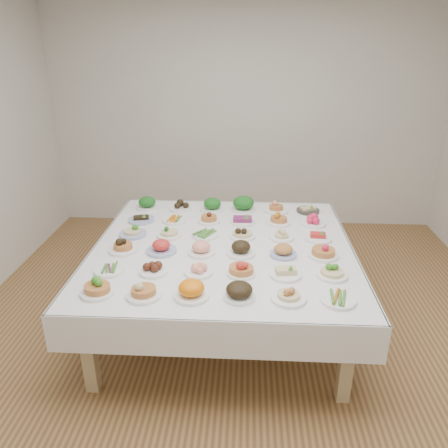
# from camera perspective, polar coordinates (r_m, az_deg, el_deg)

# --- Properties ---
(room_envelope) EXTENTS (5.02, 5.02, 2.81)m
(room_envelope) POSITION_cam_1_polar(r_m,az_deg,el_deg) (3.18, 2.69, 13.75)
(room_envelope) COLOR olive
(room_envelope) RESTS_ON ground
(display_table) EXTENTS (2.16, 2.16, 0.75)m
(display_table) POSITION_cam_1_polar(r_m,az_deg,el_deg) (3.69, -0.13, -3.73)
(display_table) COLOR white
(display_table) RESTS_ON ground
(dish_0) EXTENTS (0.24, 0.24, 0.14)m
(dish_0) POSITION_cam_1_polar(r_m,az_deg,el_deg) (3.08, -16.28, -7.67)
(dish_0) COLOR white
(dish_0) RESTS_ON display_table
(dish_1) EXTENTS (0.23, 0.23, 0.14)m
(dish_1) POSITION_cam_1_polar(r_m,az_deg,el_deg) (2.98, -10.48, -8.25)
(dish_1) COLOR white
(dish_1) RESTS_ON display_table
(dish_2) EXTENTS (0.24, 0.24, 0.13)m
(dish_2) POSITION_cam_1_polar(r_m,az_deg,el_deg) (2.94, -4.29, -8.45)
(dish_2) COLOR white
(dish_2) RESTS_ON display_table
(dish_3) EXTENTS (0.23, 0.23, 0.14)m
(dish_3) POSITION_cam_1_polar(r_m,az_deg,el_deg) (2.92, 2.01, -8.51)
(dish_3) COLOR white
(dish_3) RESTS_ON display_table
(dish_4) EXTENTS (0.23, 0.23, 0.13)m
(dish_4) POSITION_cam_1_polar(r_m,az_deg,el_deg) (2.93, 8.48, -8.76)
(dish_4) COLOR white
(dish_4) RESTS_ON display_table
(dish_5) EXTENTS (0.23, 0.23, 0.06)m
(dish_5) POSITION_cam_1_polar(r_m,az_deg,el_deg) (3.00, 14.66, -9.34)
(dish_5) COLOR white
(dish_5) RESTS_ON display_table
(dish_6) EXTENTS (0.22, 0.22, 0.05)m
(dish_6) POSITION_cam_1_polar(r_m,az_deg,el_deg) (3.36, -14.70, -5.73)
(dish_6) COLOR white
(dish_6) RESTS_ON display_table
(dish_7) EXTENTS (0.21, 0.21, 0.09)m
(dish_7) POSITION_cam_1_polar(r_m,az_deg,el_deg) (3.27, -9.19, -5.69)
(dish_7) COLOR white
(dish_7) RESTS_ON display_table
(dish_8) EXTENTS (0.21, 0.21, 0.08)m
(dish_8) POSITION_cam_1_polar(r_m,az_deg,el_deg) (3.22, -3.35, -5.98)
(dish_8) COLOR white
(dish_8) RESTS_ON display_table
(dish_9) EXTENTS (0.23, 0.22, 0.14)m
(dish_9) POSITION_cam_1_polar(r_m,az_deg,el_deg) (3.19, 2.27, -5.60)
(dish_9) COLOR white
(dish_9) RESTS_ON display_table
(dish_10) EXTENTS (0.23, 0.23, 0.09)m
(dish_10) POSITION_cam_1_polar(r_m,az_deg,el_deg) (3.22, 8.07, -6.19)
(dish_10) COLOR white
(dish_10) RESTS_ON display_table
(dish_11) EXTENTS (0.22, 0.22, 0.13)m
(dish_11) POSITION_cam_1_polar(r_m,az_deg,el_deg) (3.27, 13.99, -5.71)
(dish_11) COLOR white
(dish_11) RESTS_ON display_table
(dish_12) EXTENTS (0.23, 0.23, 0.15)m
(dish_12) POSITION_cam_1_polar(r_m,az_deg,el_deg) (3.63, -13.09, -2.48)
(dish_12) COLOR white
(dish_12) RESTS_ON display_table
(dish_13) EXTENTS (0.24, 0.24, 0.12)m
(dish_13) POSITION_cam_1_polar(r_m,az_deg,el_deg) (3.56, -8.20, -2.85)
(dish_13) COLOR #4C66B2
(dish_13) RESTS_ON display_table
(dish_14) EXTENTS (0.22, 0.22, 0.11)m
(dish_14) POSITION_cam_1_polar(r_m,az_deg,el_deg) (3.50, -3.00, -3.18)
(dish_14) COLOR white
(dish_14) RESTS_ON display_table
(dish_15) EXTENTS (0.23, 0.23, 0.13)m
(dish_15) POSITION_cam_1_polar(r_m,az_deg,el_deg) (3.49, 2.23, -3.09)
(dish_15) COLOR white
(dish_15) RESTS_ON display_table
(dish_16) EXTENTS (0.21, 0.21, 0.11)m
(dish_16) POSITION_cam_1_polar(r_m,az_deg,el_deg) (3.50, 7.76, -3.40)
(dish_16) COLOR #4C66B2
(dish_16) RESTS_ON display_table
(dish_17) EXTENTS (0.25, 0.24, 0.15)m
(dish_17) POSITION_cam_1_polar(r_m,az_deg,el_deg) (3.53, 12.88, -3.18)
(dish_17) COLOR white
(dish_17) RESTS_ON display_table
(dish_18) EXTENTS (0.25, 0.25, 0.14)m
(dish_18) POSITION_cam_1_polar(r_m,az_deg,el_deg) (3.90, -11.86, -0.57)
(dish_18) COLOR #4C66B2
(dish_18) RESTS_ON display_table
(dish_19) EXTENTS (0.22, 0.22, 0.12)m
(dish_19) POSITION_cam_1_polar(r_m,az_deg,el_deg) (3.83, -7.17, -0.81)
(dish_19) COLOR white
(dish_19) RESTS_ON display_table
(dish_20) EXTENTS (0.25, 0.23, 0.06)m
(dish_20) POSITION_cam_1_polar(r_m,az_deg,el_deg) (3.82, -2.52, -1.29)
(dish_20) COLOR white
(dish_20) RESTS_ON display_table
(dish_21) EXTENTS (0.22, 0.22, 0.13)m
(dish_21) POSITION_cam_1_polar(r_m,az_deg,el_deg) (3.79, 2.42, -0.86)
(dish_21) COLOR white
(dish_21) RESTS_ON display_table
(dish_22) EXTENTS (0.20, 0.20, 0.10)m
(dish_22) POSITION_cam_1_polar(r_m,az_deg,el_deg) (3.79, 7.53, -1.34)
(dish_22) COLOR white
(dish_22) RESTS_ON display_table
(dish_23) EXTENTS (0.23, 0.23, 0.09)m
(dish_23) POSITION_cam_1_polar(r_m,az_deg,el_deg) (3.84, 12.16, -1.51)
(dish_23) COLOR white
(dish_23) RESTS_ON display_table
(dish_24) EXTENTS (0.24, 0.24, 0.10)m
(dish_24) POSITION_cam_1_polar(r_m,az_deg,el_deg) (4.20, -10.76, 0.83)
(dish_24) COLOR #4C66B2
(dish_24) RESTS_ON display_table
(dish_25) EXTENTS (0.22, 0.22, 0.05)m
(dish_25) POSITION_cam_1_polar(r_m,az_deg,el_deg) (4.15, -6.50, 0.59)
(dish_25) COLOR white
(dish_25) RESTS_ON display_table
(dish_26) EXTENTS (0.21, 0.21, 0.11)m
(dish_26) POSITION_cam_1_polar(r_m,az_deg,el_deg) (4.10, -1.98, 0.86)
(dish_26) COLOR white
(dish_26) RESTS_ON display_table
(dish_27) EXTENTS (0.23, 0.23, 0.11)m
(dish_27) POSITION_cam_1_polar(r_m,az_deg,el_deg) (4.08, 2.43, 0.71)
(dish_27) COLOR white
(dish_27) RESTS_ON display_table
(dish_28) EXTENTS (0.23, 0.23, 0.13)m
(dish_28) POSITION_cam_1_polar(r_m,az_deg,el_deg) (4.10, 7.17, 0.81)
(dish_28) COLOR white
(dish_28) RESTS_ON display_table
(dish_29) EXTENTS (0.23, 0.23, 0.11)m
(dish_29) POSITION_cam_1_polar(r_m,az_deg,el_deg) (4.13, 11.55, 0.57)
(dish_29) COLOR white
(dish_29) RESTS_ON display_table
(dish_30) EXTENTS (0.24, 0.24, 0.15)m
(dish_30) POSITION_cam_1_polar(r_m,az_deg,el_deg) (4.50, -10.01, 2.87)
(dish_30) COLOR white
(dish_30) RESTS_ON display_table
(dish_31) EXTENTS (0.22, 0.22, 0.11)m
(dish_31) POSITION_cam_1_polar(r_m,az_deg,el_deg) (4.43, -5.72, 2.49)
(dish_31) COLOR white
(dish_31) RESTS_ON display_table
(dish_32) EXTENTS (0.24, 0.24, 0.14)m
(dish_32) POSITION_cam_1_polar(r_m,az_deg,el_deg) (4.38, -1.55, 2.61)
(dish_32) COLOR white
(dish_32) RESTS_ON display_table
(dish_33) EXTENTS (0.24, 0.24, 0.15)m
(dish_33) POSITION_cam_1_polar(r_m,az_deg,el_deg) (4.38, 2.55, 2.68)
(dish_33) COLOR white
(dish_33) RESTS_ON display_table
(dish_34) EXTENTS (0.24, 0.24, 0.13)m
(dish_34) POSITION_cam_1_polar(r_m,az_deg,el_deg) (4.38, 6.83, 2.36)
(dish_34) COLOR white
(dish_34) RESTS_ON display_table
(dish_35) EXTENTS (0.22, 0.22, 0.09)m
(dish_35) POSITION_cam_1_polar(r_m,az_deg,el_deg) (4.44, 10.92, 1.97)
(dish_35) COLOR #2E2C29
(dish_35) RESTS_ON display_table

